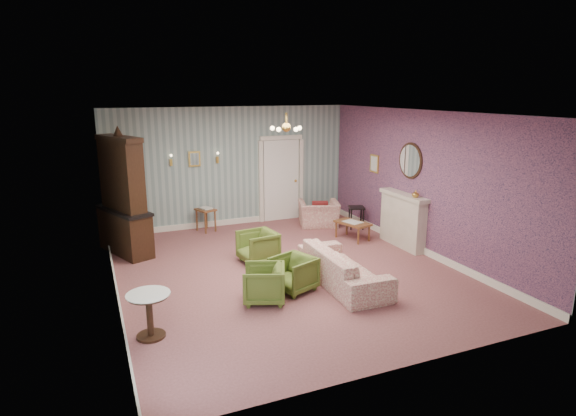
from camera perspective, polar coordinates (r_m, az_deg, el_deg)
name	(u,v)px	position (r m, az deg, el deg)	size (l,w,h in m)	color
floor	(286,271)	(9.00, -0.19, -7.50)	(7.00, 7.00, 0.00)	#8E5252
ceiling	(286,113)	(8.40, -0.20, 11.27)	(7.00, 7.00, 0.00)	white
wall_back	(231,167)	(11.84, -6.76, 4.87)	(6.00, 6.00, 0.00)	slate
wall_front	(405,255)	(5.64, 13.73, -5.49)	(6.00, 6.00, 0.00)	slate
wall_left	(109,211)	(7.96, -20.56, -0.33)	(7.00, 7.00, 0.00)	slate
wall_right	(423,183)	(10.10, 15.73, 2.91)	(7.00, 7.00, 0.00)	slate
wall_right_floral	(422,183)	(10.09, 15.66, 2.90)	(7.00, 7.00, 0.00)	#B45A74
door	(281,178)	(12.28, -0.82, 3.54)	(1.12, 0.12, 2.16)	white
olive_chair_a	(264,282)	(7.68, -2.89, -8.76)	(0.64, 0.60, 0.66)	#526724
olive_chair_b	(293,272)	(8.07, 0.64, -7.62)	(0.63, 0.59, 0.65)	#526724
olive_chair_c	(258,245)	(9.36, -3.61, -4.45)	(0.67, 0.62, 0.69)	#526724
sofa_chintz	(343,261)	(8.36, 6.59, -6.27)	(2.13, 0.62, 0.83)	#A04045
wingback_chair	(319,210)	(11.81, 3.70, -0.21)	(0.95, 0.62, 0.83)	#A04045
dresser	(122,192)	(10.20, -19.14, 1.76)	(0.53, 1.53, 2.55)	black
fireplace	(403,220)	(10.52, 13.48, -1.40)	(0.30, 1.40, 1.16)	beige
mantel_vase	(416,194)	(10.05, 14.93, 1.64)	(0.15, 0.15, 0.15)	gold
oval_mirror	(410,161)	(10.33, 14.32, 5.47)	(0.04, 0.76, 0.84)	white
framed_print	(374,164)	(11.46, 10.24, 5.21)	(0.04, 0.34, 0.42)	gold
coffee_table	(352,231)	(10.89, 7.67, -2.67)	(0.44, 0.80, 0.41)	brown
side_table_black	(356,218)	(11.73, 8.11, -1.14)	(0.36, 0.36, 0.54)	black
pedestal_table	(150,315)	(6.89, -16.13, -12.15)	(0.59, 0.59, 0.64)	black
nesting_table	(206,219)	(11.56, -9.74, -1.30)	(0.36, 0.46, 0.60)	brown
gilt_mirror_back	(195,159)	(11.55, -11.05, 5.74)	(0.28, 0.06, 0.36)	gold
sconce_left	(171,160)	(11.43, -13.74, 5.52)	(0.16, 0.12, 0.30)	gold
sconce_right	(218,158)	(11.65, -8.37, 5.92)	(0.16, 0.12, 0.30)	gold
chandelier	(286,129)	(8.41, -0.20, 9.43)	(0.56, 0.56, 0.36)	gold
burgundy_cushion	(320,209)	(11.64, 3.81, -0.09)	(0.38, 0.10, 0.38)	maroon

